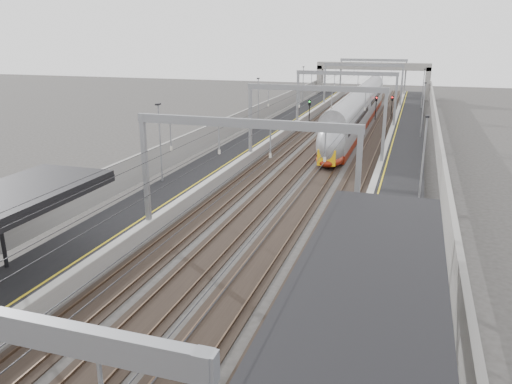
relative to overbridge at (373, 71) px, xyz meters
The scene contains 11 objects.
platform_left 55.79m from the overbridge, 98.28° to the right, with size 4.00×120.00×1.00m, color black.
platform_right 55.79m from the overbridge, 81.72° to the right, with size 4.00×120.00×1.00m, color black.
tracks 55.25m from the overbridge, 90.00° to the right, with size 11.40×140.00×0.20m.
overhead_line 48.39m from the overbridge, 90.00° to the right, with size 13.00×140.00×6.60m.
overbridge is the anchor object (origin of this frame).
wall_left 56.25m from the overbridge, 101.51° to the right, with size 0.30×120.00×3.20m, color gray.
wall_right 56.25m from the overbridge, 78.49° to the right, with size 0.30×120.00×3.20m, color gray.
train 37.03m from the overbridge, 87.67° to the right, with size 2.68×48.83×4.24m.
signal_green 35.87m from the overbridge, 98.36° to the right, with size 0.32×0.32×3.48m.
signal_red_near 28.20m from the overbridge, 83.45° to the right, with size 0.32×0.32×3.48m.
signal_red_far 27.38m from the overbridge, 78.56° to the right, with size 0.32×0.32×3.48m.
Camera 1 is at (8.87, -3.57, 11.90)m, focal length 35.00 mm.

